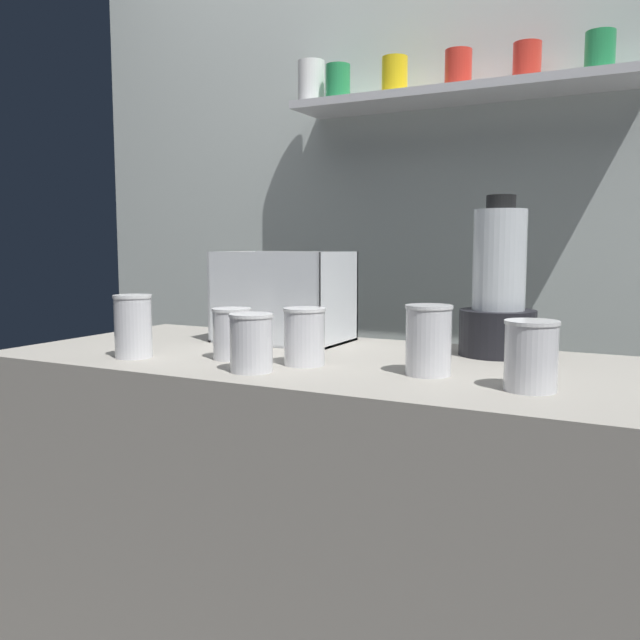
{
  "coord_description": "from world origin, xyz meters",
  "views": [
    {
      "loc": [
        0.66,
        -1.28,
        1.14
      ],
      "look_at": [
        0.0,
        0.0,
        0.98
      ],
      "focal_mm": 37.79,
      "sensor_mm": 36.0,
      "label": 1
    }
  ],
  "objects_px": {
    "juice_cup_orange_left": "(232,336)",
    "juice_cup_orange_right": "(304,340)",
    "juice_cup_carrot_rightmost": "(531,359)",
    "juice_cup_mango_far_right": "(428,343)",
    "juice_cup_beet_middle": "(251,345)",
    "blender_pitcher": "(498,295)",
    "carrot_display_bin": "(286,314)",
    "juice_cup_beet_far_left": "(133,329)"
  },
  "relations": [
    {
      "from": "juice_cup_beet_far_left",
      "to": "blender_pitcher",
      "type": "bearing_deg",
      "value": 29.33
    },
    {
      "from": "juice_cup_carrot_rightmost",
      "to": "carrot_display_bin",
      "type": "bearing_deg",
      "value": 154.42
    },
    {
      "from": "juice_cup_beet_middle",
      "to": "juice_cup_carrot_rightmost",
      "type": "relative_size",
      "value": 0.95
    },
    {
      "from": "blender_pitcher",
      "to": "juice_cup_beet_far_left",
      "type": "distance_m",
      "value": 0.79
    },
    {
      "from": "juice_cup_mango_far_right",
      "to": "juice_cup_carrot_rightmost",
      "type": "height_order",
      "value": "juice_cup_mango_far_right"
    },
    {
      "from": "blender_pitcher",
      "to": "juice_cup_beet_middle",
      "type": "distance_m",
      "value": 0.56
    },
    {
      "from": "juice_cup_orange_left",
      "to": "juice_cup_mango_far_right",
      "type": "bearing_deg",
      "value": 3.06
    },
    {
      "from": "juice_cup_carrot_rightmost",
      "to": "juice_cup_beet_middle",
      "type": "bearing_deg",
      "value": -172.03
    },
    {
      "from": "juice_cup_orange_right",
      "to": "carrot_display_bin",
      "type": "bearing_deg",
      "value": 126.61
    },
    {
      "from": "blender_pitcher",
      "to": "juice_cup_beet_far_left",
      "type": "height_order",
      "value": "blender_pitcher"
    },
    {
      "from": "juice_cup_beet_middle",
      "to": "juice_cup_carrot_rightmost",
      "type": "distance_m",
      "value": 0.51
    },
    {
      "from": "juice_cup_orange_left",
      "to": "juice_cup_orange_right",
      "type": "height_order",
      "value": "juice_cup_orange_right"
    },
    {
      "from": "juice_cup_orange_left",
      "to": "juice_cup_carrot_rightmost",
      "type": "bearing_deg",
      "value": -2.85
    },
    {
      "from": "carrot_display_bin",
      "to": "blender_pitcher",
      "type": "height_order",
      "value": "blender_pitcher"
    },
    {
      "from": "juice_cup_carrot_rightmost",
      "to": "blender_pitcher",
      "type": "bearing_deg",
      "value": 111.21
    },
    {
      "from": "carrot_display_bin",
      "to": "juice_cup_beet_far_left",
      "type": "distance_m",
      "value": 0.4
    },
    {
      "from": "juice_cup_beet_far_left",
      "to": "juice_cup_mango_far_right",
      "type": "xyz_separation_m",
      "value": [
        0.63,
        0.1,
        -0.0
      ]
    },
    {
      "from": "carrot_display_bin",
      "to": "juice_cup_beet_middle",
      "type": "relative_size",
      "value": 2.79
    },
    {
      "from": "carrot_display_bin",
      "to": "juice_cup_orange_left",
      "type": "distance_m",
      "value": 0.28
    },
    {
      "from": "carrot_display_bin",
      "to": "juice_cup_beet_middle",
      "type": "bearing_deg",
      "value": -68.97
    },
    {
      "from": "juice_cup_orange_right",
      "to": "juice_cup_beet_far_left",
      "type": "bearing_deg",
      "value": -166.53
    },
    {
      "from": "juice_cup_mango_far_right",
      "to": "juice_cup_beet_middle",
      "type": "bearing_deg",
      "value": -158.17
    },
    {
      "from": "juice_cup_orange_right",
      "to": "juice_cup_mango_far_right",
      "type": "relative_size",
      "value": 0.88
    },
    {
      "from": "juice_cup_mango_far_right",
      "to": "juice_cup_carrot_rightmost",
      "type": "xyz_separation_m",
      "value": [
        0.19,
        -0.05,
        -0.01
      ]
    },
    {
      "from": "blender_pitcher",
      "to": "juice_cup_orange_left",
      "type": "height_order",
      "value": "blender_pitcher"
    },
    {
      "from": "carrot_display_bin",
      "to": "juice_cup_beet_middle",
      "type": "height_order",
      "value": "carrot_display_bin"
    },
    {
      "from": "juice_cup_orange_left",
      "to": "juice_cup_beet_middle",
      "type": "height_order",
      "value": "juice_cup_beet_middle"
    },
    {
      "from": "juice_cup_beet_middle",
      "to": "juice_cup_orange_right",
      "type": "distance_m",
      "value": 0.12
    },
    {
      "from": "blender_pitcher",
      "to": "juice_cup_orange_right",
      "type": "height_order",
      "value": "blender_pitcher"
    },
    {
      "from": "juice_cup_beet_far_left",
      "to": "juice_cup_beet_middle",
      "type": "relative_size",
      "value": 1.21
    },
    {
      "from": "juice_cup_orange_left",
      "to": "juice_cup_orange_right",
      "type": "distance_m",
      "value": 0.17
    },
    {
      "from": "juice_cup_mango_far_right",
      "to": "carrot_display_bin",
      "type": "bearing_deg",
      "value": 150.55
    },
    {
      "from": "juice_cup_orange_left",
      "to": "juice_cup_orange_right",
      "type": "xyz_separation_m",
      "value": [
        0.17,
        0.01,
        0.0
      ]
    },
    {
      "from": "juice_cup_orange_left",
      "to": "juice_cup_beet_middle",
      "type": "xyz_separation_m",
      "value": [
        0.12,
        -0.1,
        0.0
      ]
    },
    {
      "from": "carrot_display_bin",
      "to": "juice_cup_orange_right",
      "type": "bearing_deg",
      "value": -53.39
    },
    {
      "from": "juice_cup_beet_far_left",
      "to": "juice_cup_carrot_rightmost",
      "type": "distance_m",
      "value": 0.82
    },
    {
      "from": "juice_cup_beet_far_left",
      "to": "juice_cup_carrot_rightmost",
      "type": "height_order",
      "value": "juice_cup_beet_far_left"
    },
    {
      "from": "juice_cup_beet_middle",
      "to": "juice_cup_orange_right",
      "type": "bearing_deg",
      "value": 63.39
    },
    {
      "from": "juice_cup_beet_far_left",
      "to": "juice_cup_beet_middle",
      "type": "height_order",
      "value": "juice_cup_beet_far_left"
    },
    {
      "from": "carrot_display_bin",
      "to": "juice_cup_mango_far_right",
      "type": "bearing_deg",
      "value": -29.45
    },
    {
      "from": "juice_cup_orange_right",
      "to": "juice_cup_orange_left",
      "type": "bearing_deg",
      "value": -177.09
    },
    {
      "from": "juice_cup_orange_left",
      "to": "blender_pitcher",
      "type": "bearing_deg",
      "value": 32.11
    }
  ]
}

